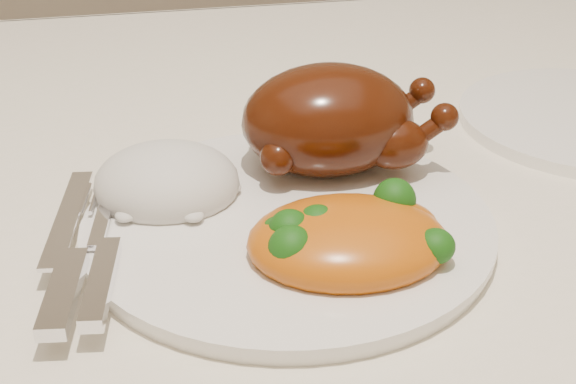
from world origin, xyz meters
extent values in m
cube|color=brown|center=(0.00, 0.00, 0.74)|extent=(1.60, 0.90, 0.04)
cube|color=white|center=(0.00, 0.00, 0.76)|extent=(1.72, 1.02, 0.01)
cube|color=white|center=(0.00, 0.51, 0.68)|extent=(1.72, 0.01, 0.18)
cylinder|color=white|center=(-0.02, -0.05, 0.77)|extent=(0.31, 0.31, 0.01)
ellipsoid|color=#441707|center=(0.03, 0.02, 0.82)|extent=(0.13, 0.10, 0.08)
ellipsoid|color=#441707|center=(0.02, 0.01, 0.84)|extent=(0.06, 0.05, 0.03)
ellipsoid|color=#441707|center=(0.07, -0.01, 0.81)|extent=(0.05, 0.04, 0.04)
sphere|color=#441707|center=(0.11, -0.01, 0.83)|extent=(0.02, 0.02, 0.02)
ellipsoid|color=#441707|center=(0.08, 0.04, 0.81)|extent=(0.05, 0.04, 0.04)
sphere|color=#441707|center=(0.11, 0.04, 0.83)|extent=(0.02, 0.02, 0.02)
sphere|color=#441707|center=(-0.01, -0.01, 0.81)|extent=(0.03, 0.03, 0.03)
sphere|color=#441707|center=(-0.01, 0.05, 0.81)|extent=(0.03, 0.03, 0.03)
ellipsoid|color=silver|center=(-0.09, 0.00, 0.79)|extent=(0.12, 0.11, 0.05)
ellipsoid|color=#C9530C|center=(0.01, -0.10, 0.79)|extent=(0.14, 0.11, 0.04)
ellipsoid|color=#C9530C|center=(0.05, -0.09, 0.79)|extent=(0.06, 0.05, 0.03)
ellipsoid|color=#0C3909|center=(-0.03, -0.09, 0.79)|extent=(0.02, 0.02, 0.02)
ellipsoid|color=#0C3909|center=(0.05, -0.08, 0.80)|extent=(0.03, 0.03, 0.03)
ellipsoid|color=#0C3909|center=(-0.03, -0.11, 0.80)|extent=(0.03, 0.03, 0.03)
ellipsoid|color=#0C3909|center=(-0.01, -0.10, 0.80)|extent=(0.03, 0.03, 0.03)
ellipsoid|color=#0C3909|center=(-0.02, -0.10, 0.80)|extent=(0.03, 0.03, 0.03)
ellipsoid|color=#0C3909|center=(0.06, -0.13, 0.79)|extent=(0.02, 0.02, 0.02)
cube|color=silver|center=(-0.16, -0.03, 0.78)|extent=(0.03, 0.13, 0.00)
cube|color=silver|center=(-0.16, -0.12, 0.79)|extent=(0.03, 0.08, 0.01)
cube|color=silver|center=(-0.14, -0.11, 0.79)|extent=(0.03, 0.09, 0.01)
cube|color=silver|center=(-0.14, -0.03, 0.78)|extent=(0.03, 0.09, 0.00)
camera|label=1|loc=(-0.11, -0.51, 1.06)|focal=50.00mm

